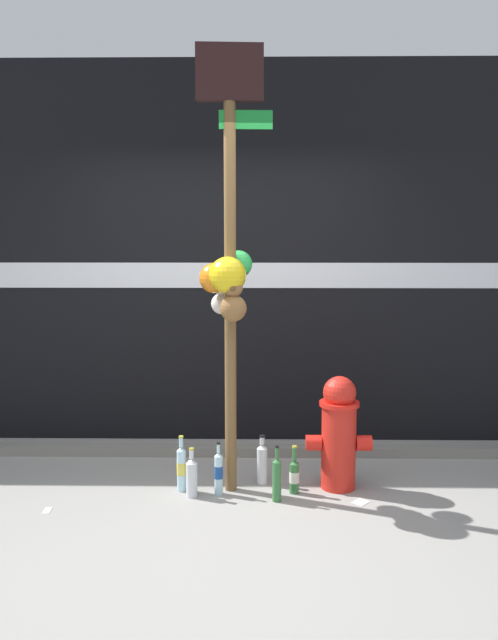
% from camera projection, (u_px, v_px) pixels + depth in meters
% --- Properties ---
extents(ground_plane, '(14.00, 14.00, 0.00)m').
position_uv_depth(ground_plane, '(215.00, 517.00, 4.21)').
color(ground_plane, gray).
extents(building_wall, '(10.00, 0.21, 3.20)m').
position_uv_depth(building_wall, '(227.00, 255.00, 5.69)').
color(building_wall, black).
rests_on(building_wall, ground_plane).
extents(curb_strip, '(8.00, 0.12, 0.08)m').
position_uv_depth(curb_strip, '(225.00, 451.00, 5.37)').
color(curb_strip, slate).
rests_on(curb_strip, ground_plane).
extents(memorial_post, '(0.50, 0.42, 2.99)m').
position_uv_depth(memorial_post, '(228.00, 246.00, 4.43)').
color(memorial_post, brown).
rests_on(memorial_post, ground_plane).
extents(fire_hydrant, '(0.46, 0.28, 0.80)m').
position_uv_depth(fire_hydrant, '(339.00, 432.00, 4.65)').
color(fire_hydrant, red).
rests_on(fire_hydrant, ground_plane).
extents(bottle_0, '(0.07, 0.07, 0.40)m').
position_uv_depth(bottle_0, '(181.00, 468.00, 4.62)').
color(bottle_0, '#B2DBEA').
rests_on(bottle_0, ground_plane).
extents(bottle_1, '(0.08, 0.08, 0.34)m').
position_uv_depth(bottle_1, '(192.00, 477.00, 4.52)').
color(bottle_1, silver).
rests_on(bottle_1, ground_plane).
extents(bottle_2, '(0.06, 0.06, 0.38)m').
position_uv_depth(bottle_2, '(277.00, 479.00, 4.45)').
color(bottle_2, '#337038').
rests_on(bottle_2, ground_plane).
extents(bottle_3, '(0.07, 0.07, 0.34)m').
position_uv_depth(bottle_3, '(294.00, 475.00, 4.59)').
color(bottle_3, '#337038').
rests_on(bottle_3, ground_plane).
extents(bottle_4, '(0.08, 0.08, 0.36)m').
position_uv_depth(bottle_4, '(262.00, 463.00, 4.76)').
color(bottle_4, silver).
rests_on(bottle_4, ground_plane).
extents(bottle_5, '(0.06, 0.06, 0.37)m').
position_uv_depth(bottle_5, '(219.00, 472.00, 4.56)').
color(bottle_5, '#B2DBEA').
rests_on(bottle_5, ground_plane).
extents(litter_0, '(0.14, 0.14, 0.01)m').
position_uv_depth(litter_0, '(361.00, 502.00, 4.44)').
color(litter_0, silver).
rests_on(litter_0, ground_plane).
extents(litter_1, '(0.05, 0.10, 0.01)m').
position_uv_depth(litter_1, '(47.00, 510.00, 4.31)').
color(litter_1, silver).
rests_on(litter_1, ground_plane).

